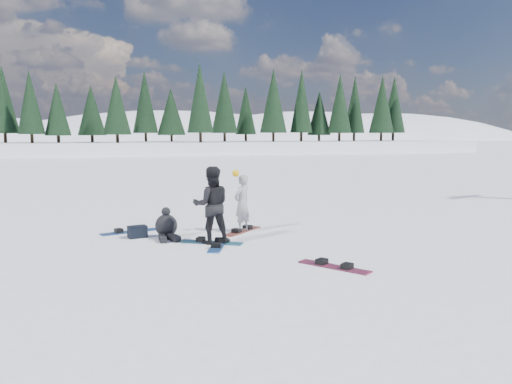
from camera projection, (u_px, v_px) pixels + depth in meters
ground at (304, 243)px, 11.96m from camera, size 420.00×420.00×0.00m
alpine_backdrop at (93, 177)px, 190.86m from camera, size 412.50×227.00×53.20m
snowboarder_woman at (242, 203)px, 13.18m from camera, size 0.66×0.63×1.66m
snowboarder_man at (211, 205)px, 11.80m from camera, size 0.95×0.77×1.84m
seated_rider at (166, 226)px, 12.44m from camera, size 0.62×0.95×0.78m
gear_bag at (137, 232)px, 12.51m from camera, size 0.50×0.39×0.30m
snowboard_woman at (242, 231)px, 13.28m from camera, size 1.28×1.24×0.03m
snowboard_man at (212, 242)px, 11.90m from camera, size 1.44×0.98×0.03m
snowboard_loose_b at (334, 267)px, 9.73m from camera, size 1.10×1.39×0.03m
snowboard_loose_a at (218, 245)px, 11.61m from camera, size 0.78×1.51×0.03m
snowboard_loose_c at (129, 232)px, 13.19m from camera, size 1.51×0.73×0.03m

